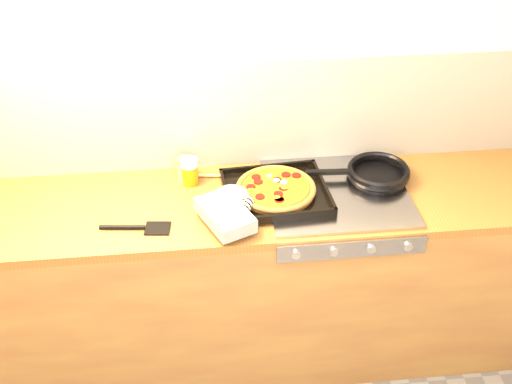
{
  "coord_description": "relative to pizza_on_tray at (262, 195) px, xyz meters",
  "views": [
    {
      "loc": [
        -0.14,
        -1.09,
        2.49
      ],
      "look_at": [
        0.1,
        1.08,
        0.95
      ],
      "focal_mm": 45.0,
      "sensor_mm": 36.0,
      "label": 1
    }
  ],
  "objects": [
    {
      "name": "room_shell",
      "position": [
        -0.12,
        0.33,
        0.2
      ],
      "size": [
        3.2,
        3.2,
        3.2
      ],
      "color": "white",
      "rests_on": "ground"
    },
    {
      "name": "counter_run",
      "position": [
        -0.12,
        0.04,
        -0.5
      ],
      "size": [
        3.2,
        0.62,
        0.9
      ],
      "color": "olive",
      "rests_on": "ground"
    },
    {
      "name": "stovetop",
      "position": [
        0.33,
        0.04,
        -0.04
      ],
      "size": [
        0.6,
        0.56,
        0.02
      ],
      "primitive_type": "cube",
      "color": "#98989D",
      "rests_on": "counter_run"
    },
    {
      "name": "pizza_on_tray",
      "position": [
        0.0,
        0.0,
        0.0
      ],
      "size": [
        0.58,
        0.53,
        0.07
      ],
      "color": "black",
      "rests_on": "stovetop"
    },
    {
      "name": "frying_pan",
      "position": [
        0.52,
        0.12,
        -0.01
      ],
      "size": [
        0.47,
        0.29,
        0.05
      ],
      "color": "black",
      "rests_on": "stovetop"
    },
    {
      "name": "tomato_can",
      "position": [
        -0.31,
        0.23,
        0.01
      ],
      "size": [
        0.08,
        0.08,
        0.11
      ],
      "color": "#AA200D",
      "rests_on": "counter_run"
    },
    {
      "name": "juice_glass",
      "position": [
        -0.29,
        0.19,
        0.02
      ],
      "size": [
        0.09,
        0.09,
        0.12
      ],
      "color": "orange",
      "rests_on": "counter_run"
    },
    {
      "name": "wooden_spoon",
      "position": [
        -0.11,
        0.21,
        -0.04
      ],
      "size": [
        0.3,
        0.07,
        0.02
      ],
      "color": "#B28A4B",
      "rests_on": "counter_run"
    },
    {
      "name": "black_spatula",
      "position": [
        -0.51,
        -0.11,
        -0.04
      ],
      "size": [
        0.29,
        0.1,
        0.02
      ],
      "color": "black",
      "rests_on": "counter_run"
    }
  ]
}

